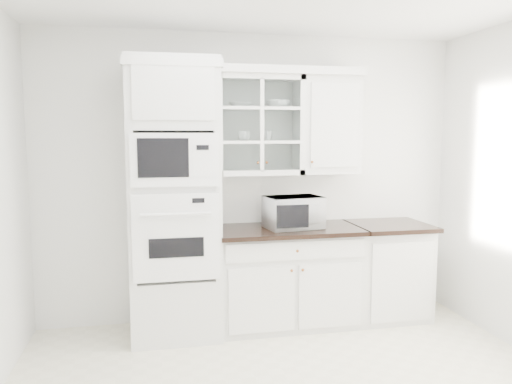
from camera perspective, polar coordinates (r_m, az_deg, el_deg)
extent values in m
cube|color=white|center=(4.76, -0.49, 1.57)|extent=(4.00, 0.02, 2.70)
cube|color=silver|center=(4.38, -9.36, -0.94)|extent=(0.76, 0.65, 2.40)
cube|color=white|center=(4.09, -9.10, -5.16)|extent=(0.70, 0.03, 0.72)
cube|color=black|center=(4.09, -9.07, -6.31)|extent=(0.44, 0.01, 0.16)
cube|color=white|center=(4.01, -9.26, 3.61)|extent=(0.70, 0.03, 0.43)
cube|color=black|center=(3.99, -10.55, 3.85)|extent=(0.40, 0.01, 0.31)
cube|color=silver|center=(4.72, 3.60, -9.76)|extent=(1.30, 0.60, 0.88)
cube|color=black|center=(4.58, 3.75, -4.35)|extent=(1.32, 0.67, 0.04)
cube|color=silver|center=(5.06, 14.72, -8.82)|extent=(0.70, 0.60, 0.88)
cube|color=black|center=(4.93, 15.05, -3.76)|extent=(0.72, 0.67, 0.04)
cube|color=silver|center=(4.60, 0.25, 7.62)|extent=(0.80, 0.33, 0.90)
cube|color=silver|center=(4.60, 0.25, 5.76)|extent=(0.74, 0.29, 0.02)
cube|color=silver|center=(4.60, 0.25, 9.49)|extent=(0.74, 0.29, 0.02)
cube|color=silver|center=(4.78, 8.25, 7.52)|extent=(0.55, 0.33, 0.90)
cube|color=silver|center=(4.59, -1.00, 13.70)|extent=(2.14, 0.38, 0.07)
imported|color=white|center=(4.56, 4.22, -2.29)|extent=(0.55, 0.48, 0.29)
imported|color=white|center=(4.59, -1.84, 9.93)|extent=(0.21, 0.21, 0.05)
imported|color=white|center=(4.64, 2.58, 10.01)|extent=(0.23, 0.23, 0.07)
imported|color=white|center=(4.56, -1.36, 6.43)|extent=(0.13, 0.13, 0.09)
imported|color=white|center=(4.60, 1.31, 6.47)|extent=(0.13, 0.13, 0.10)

